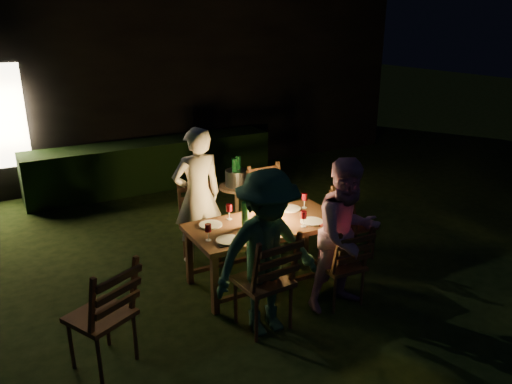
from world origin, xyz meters
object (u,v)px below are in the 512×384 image
side_table (237,191)px  lantern (267,207)px  bottle_table (245,215)px  bottle_bucket_b (238,173)px  person_opp_left (267,254)px  chair_near_right (341,278)px  person_opp_right (347,235)px  chair_end (353,236)px  chair_far_left (201,239)px  ice_bucket (236,178)px  person_house_side (198,196)px  chair_spare (104,333)px  chair_near_left (264,297)px  dining_table (266,229)px  chair_far_right (273,221)px  bottle_bucket_a (234,176)px

side_table → lantern: bearing=-103.5°
bottle_table → bottle_bucket_b: bottle_table is taller
person_opp_left → bottle_bucket_b: bearing=69.5°
chair_near_right → person_opp_right: size_ratio=0.59×
chair_end → bottle_table: (-1.48, 0.02, 0.56)m
chair_far_left → person_opp_left: (-0.03, -1.59, 0.50)m
ice_bucket → person_house_side: bearing=-143.8°
chair_spare → side_table: bearing=14.8°
chair_far_left → chair_near_left: bearing=97.5°
dining_table → person_house_side: bearing=118.8°
lantern → person_house_side: bearing=122.0°
lantern → bottle_bucket_b: 1.47m
chair_near_right → lantern: 1.08m
person_opp_right → lantern: size_ratio=4.46×
chair_near_right → person_opp_right: (0.00, -0.05, 0.50)m
dining_table → bottle_table: bottle_table is taller
bottle_table → bottle_bucket_b: 1.61m
chair_near_left → bottle_table: 0.95m
person_house_side → side_table: person_house_side is taller
person_opp_left → person_house_side: bearing=90.0°
bottle_bucket_b → chair_near_left: bearing=-111.8°
chair_near_left → side_table: 2.36m
chair_far_right → chair_near_left: bearing=54.6°
bottle_bucket_a → chair_near_left: bearing=-110.2°
chair_far_left → bottle_bucket_a: size_ratio=3.02×
bottle_table → side_table: bearing=66.1°
chair_end → bottle_bucket_b: bearing=-148.9°
chair_far_right → bottle_bucket_a: size_ratio=3.33×
ice_bucket → chair_far_left: bearing=-141.6°
chair_spare → lantern: size_ratio=2.95×
side_table → bottle_bucket_a: 0.24m
chair_near_left → person_opp_right: 1.01m
dining_table → chair_spare: size_ratio=1.63×
person_house_side → chair_near_right: bearing=119.5°
chair_far_right → side_table: size_ratio=1.67×
person_opp_left → ice_bucket: 2.39m
chair_end → chair_spare: (-3.13, -0.57, 0.03)m
person_house_side → person_opp_left: bearing=90.0°
chair_spare → person_house_side: person_house_side is taller
chair_near_left → chair_spare: chair_near_left is taller
bottle_bucket_b → chair_end: bearing=-61.7°
chair_near_left → bottle_bucket_a: size_ratio=3.28×
dining_table → chair_end: 1.28m
dining_table → ice_bucket: ice_bucket is taller
chair_near_left → side_table: chair_near_left is taller
chair_far_left → chair_end: chair_far_left is taller
bottle_table → ice_bucket: 1.56m
person_opp_left → bottle_bucket_b: size_ratio=4.93×
chair_near_left → person_opp_left: size_ratio=0.67×
chair_far_left → chair_spare: (-1.47, -1.36, 0.02)m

